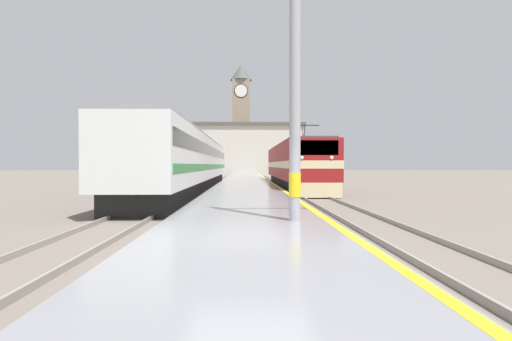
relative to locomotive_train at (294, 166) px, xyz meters
name	(u,v)px	position (x,y,z in m)	size (l,w,h in m)	color
ground_plane	(246,184)	(-3.73, 7.08, -1.79)	(200.00, 200.00, 0.00)	#70665B
platform	(246,185)	(-3.73, 2.08, -1.57)	(4.32, 140.00, 0.45)	gray
rail_track_near	(291,187)	(0.00, 2.08, -1.76)	(2.83, 140.00, 0.16)	#70665B
rail_track_far	(199,187)	(-7.65, 2.08, -1.76)	(2.83, 140.00, 0.16)	#70665B
locomotive_train	(294,166)	(0.00, 0.00, 0.00)	(2.92, 19.44, 4.47)	black
passenger_train	(193,162)	(-7.65, -1.37, 0.27)	(2.92, 33.28, 3.83)	black
catenary_mast	(299,63)	(-2.49, -20.83, 2.61)	(2.88, 0.30, 7.97)	#9E9EA3
clock_tower	(241,116)	(-4.60, 47.23, 9.59)	(4.22, 4.22, 21.39)	gray
station_building	(245,150)	(-3.89, 37.34, 2.62)	(19.89, 7.89, 8.77)	beige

